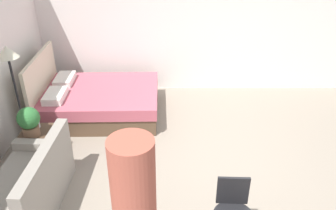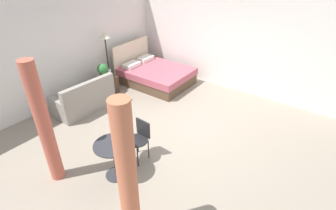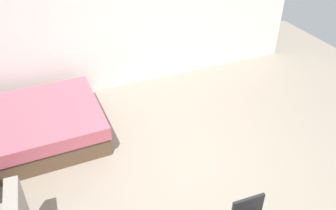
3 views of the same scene
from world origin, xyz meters
TOP-DOWN VIEW (x-y plane):
  - ground_plane at (0.00, 0.00)m, footprint 8.66×9.71m
  - wall_right at (2.83, 0.00)m, footprint 0.12×6.71m
  - bed at (1.66, 2.04)m, footprint 1.64×2.13m

SIDE VIEW (x-z plane):
  - ground_plane at x=0.00m, z-range -0.02..0.00m
  - bed at x=1.66m, z-range -0.30..0.87m
  - wall_right at x=2.83m, z-range 0.00..2.83m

